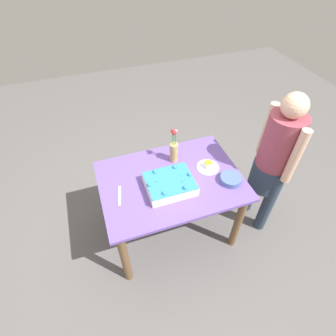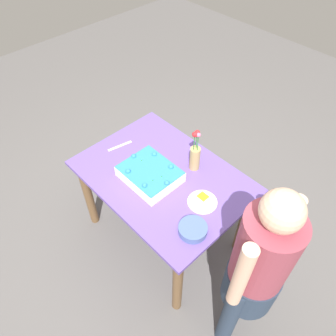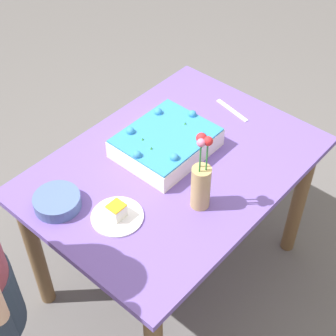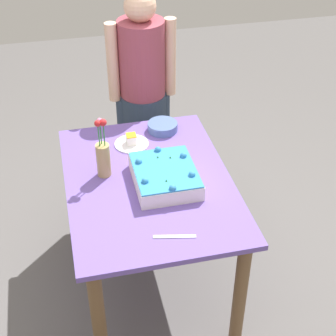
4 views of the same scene
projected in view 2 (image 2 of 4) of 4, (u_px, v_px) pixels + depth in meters
The scene contains 8 objects.
ground_plane at pixel (164, 233), 2.90m from camera, with size 8.00×8.00×0.00m, color #5D5A59.
dining_table at pixel (163, 187), 2.44m from camera, with size 1.21×0.87×0.77m.
sheet_cake at pixel (150, 174), 2.29m from camera, with size 0.39×0.32×0.11m.
serving_plate_with_slice at pixel (202, 201), 2.16m from camera, with size 0.20×0.20×0.07m.
cake_knife at pixel (120, 146), 2.55m from camera, with size 0.20×0.02×0.00m, color silver.
flower_vase at pixel (195, 156), 2.30m from camera, with size 0.07×0.07×0.34m.
fruit_bowl at pixel (193, 229), 2.00m from camera, with size 0.18×0.18×0.05m, color #4C669D.
person_standing at pixel (257, 269), 1.76m from camera, with size 0.31×0.45×1.49m.
Camera 2 is at (1.15, -1.04, 2.52)m, focal length 35.00 mm.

